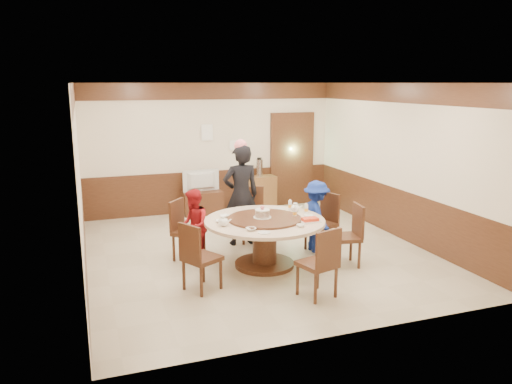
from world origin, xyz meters
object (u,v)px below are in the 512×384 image
object	(u,v)px
person_red	(194,226)
person_blue	(316,216)
shrimp_platter	(310,220)
person_standing	(241,195)
birthday_cake	(262,213)
side_cabinet	(257,193)
television	(202,181)
thermos	(259,168)
tv_stand	(203,203)
banquet_table	(265,233)

from	to	relation	value
person_red	person_blue	world-z (taller)	person_blue
shrimp_platter	person_standing	bearing A→B (deg)	111.88
person_blue	birthday_cake	bearing A→B (deg)	107.18
side_cabinet	television	bearing A→B (deg)	-178.66
birthday_cake	thermos	distance (m)	3.62
person_blue	tv_stand	distance (m)	3.29
thermos	birthday_cake	bearing A→B (deg)	-109.00
person_red	tv_stand	size ratio (longest dim) A/B	1.38
tv_stand	thermos	distance (m)	1.49
person_standing	person_blue	distance (m)	1.36
person_blue	person_red	bearing A→B (deg)	83.43
person_red	television	size ratio (longest dim) A/B	1.45
thermos	side_cabinet	bearing A→B (deg)	180.00
banquet_table	person_standing	xyz separation A→B (m)	(-0.01, 1.17, 0.35)
banquet_table	thermos	xyz separation A→B (m)	(1.15, 3.44, 0.41)
banquet_table	person_blue	world-z (taller)	person_blue
person_red	shrimp_platter	bearing A→B (deg)	68.00
shrimp_platter	person_red	bearing A→B (deg)	149.74
person_red	person_blue	size ratio (longest dim) A/B	0.97
banquet_table	thermos	distance (m)	3.65
birthday_cake	side_cabinet	world-z (taller)	birthday_cake
shrimp_platter	television	world-z (taller)	television
shrimp_platter	television	distance (m)	3.84
tv_stand	thermos	bearing A→B (deg)	1.30
person_standing	birthday_cake	distance (m)	1.15
thermos	television	bearing A→B (deg)	-178.70
birthday_cake	tv_stand	distance (m)	3.45
banquet_table	thermos	bearing A→B (deg)	71.57
birthday_cake	thermos	xyz separation A→B (m)	(1.18, 3.42, 0.09)
shrimp_platter	birthday_cake	bearing A→B (deg)	149.92
banquet_table	person_blue	size ratio (longest dim) A/B	1.53
tv_stand	banquet_table	bearing A→B (deg)	-87.07
person_red	thermos	world-z (taller)	person_red
person_standing	television	distance (m)	2.25
person_red	shrimp_platter	world-z (taller)	person_red
person_red	side_cabinet	bearing A→B (deg)	152.12
person_blue	side_cabinet	xyz separation A→B (m)	(0.03, 3.06, -0.23)
shrimp_platter	thermos	size ratio (longest dim) A/B	0.79
television	thermos	world-z (taller)	thermos
shrimp_platter	tv_stand	distance (m)	3.87
birthday_cake	person_blue	bearing A→B (deg)	18.35
birthday_cake	side_cabinet	bearing A→B (deg)	71.65
tv_stand	side_cabinet	bearing A→B (deg)	1.34
birthday_cake	tv_stand	world-z (taller)	birthday_cake
banquet_table	television	bearing A→B (deg)	92.93
birthday_cake	tv_stand	size ratio (longest dim) A/B	0.33
person_red	shrimp_platter	size ratio (longest dim) A/B	3.91
person_blue	television	distance (m)	3.27
person_blue	tv_stand	xyz separation A→B (m)	(-1.24, 3.03, -0.36)
shrimp_platter	thermos	distance (m)	3.83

